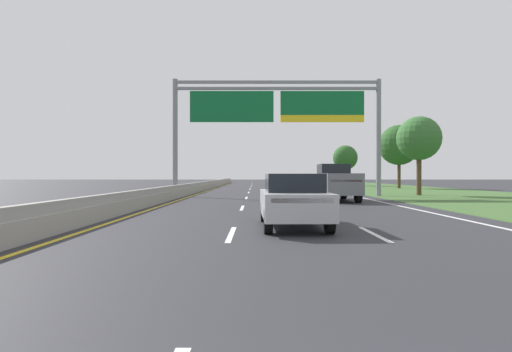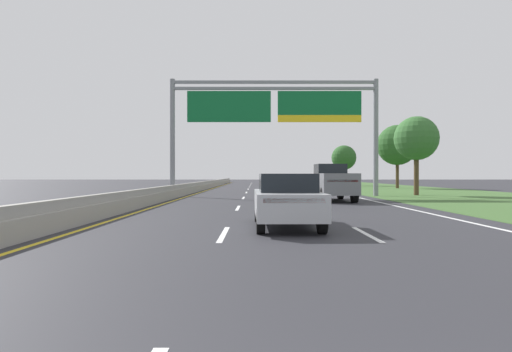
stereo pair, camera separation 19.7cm
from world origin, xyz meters
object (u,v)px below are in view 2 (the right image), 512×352
object	(u,v)px
car_darkgreen_right_lane_sedan	(306,183)
roadside_tree_far	(399,145)
car_silver_centre_lane_sedan	(288,199)
roadside_tree_mid	(418,139)
overhead_sign_gantry	(275,112)
roadside_tree_distant	(345,158)
car_red_right_lane_sedan	(298,181)
pickup_truck_grey	(334,183)

from	to	relation	value
car_darkgreen_right_lane_sedan	roadside_tree_far	world-z (taller)	roadside_tree_far
car_silver_centre_lane_sedan	roadside_tree_mid	world-z (taller)	roadside_tree_mid
overhead_sign_gantry	car_darkgreen_right_lane_sedan	bearing A→B (deg)	71.42
car_silver_centre_lane_sedan	roadside_tree_distant	distance (m)	51.61
car_darkgreen_right_lane_sedan	roadside_tree_far	size ratio (longest dim) A/B	0.62
car_darkgreen_right_lane_sedan	roadside_tree_far	bearing A→B (deg)	-54.71
car_red_right_lane_sedan	roadside_tree_far	bearing A→B (deg)	-81.30
overhead_sign_gantry	pickup_truck_grey	distance (m)	8.10
roadside_tree_mid	roadside_tree_distant	xyz separation A→B (m)	(0.59, 30.14, -0.25)
car_silver_centre_lane_sedan	car_darkgreen_right_lane_sedan	xyz separation A→B (m)	(3.69, 28.50, 0.00)
pickup_truck_grey	roadside_tree_mid	size ratio (longest dim) A/B	0.92
pickup_truck_grey	overhead_sign_gantry	bearing A→B (deg)	29.33
car_red_right_lane_sedan	roadside_tree_far	xyz separation A→B (m)	(11.59, 1.88, 4.11)
pickup_truck_grey	roadside_tree_distant	xyz separation A→B (m)	(8.04, 36.90, 2.92)
pickup_truck_grey	roadside_tree_far	xyz separation A→B (m)	(11.54, 23.90, 3.86)
car_darkgreen_right_lane_sedan	car_silver_centre_lane_sedan	bearing A→B (deg)	170.96
roadside_tree_far	pickup_truck_grey	bearing A→B (deg)	-115.77
car_red_right_lane_sedan	pickup_truck_grey	bearing A→B (deg)	179.62
car_silver_centre_lane_sedan	roadside_tree_mid	bearing A→B (deg)	-30.06
pickup_truck_grey	car_darkgreen_right_lane_sedan	world-z (taller)	pickup_truck_grey
overhead_sign_gantry	pickup_truck_grey	xyz separation A→B (m)	(3.25, -5.50, -4.98)
roadside_tree_far	car_red_right_lane_sedan	bearing A→B (deg)	-170.80
car_red_right_lane_sedan	car_darkgreen_right_lane_sedan	world-z (taller)	same
roadside_tree_mid	roadside_tree_far	xyz separation A→B (m)	(4.09, 17.15, 0.68)
pickup_truck_grey	roadside_tree_mid	bearing A→B (deg)	-49.05
pickup_truck_grey	roadside_tree_distant	bearing A→B (deg)	-13.52
overhead_sign_gantry	car_red_right_lane_sedan	bearing A→B (deg)	79.04
car_red_right_lane_sedan	roadside_tree_mid	size ratio (longest dim) A/B	0.75
pickup_truck_grey	car_red_right_lane_sedan	distance (m)	22.03
car_silver_centre_lane_sedan	roadside_tree_far	world-z (taller)	roadside_tree_far
car_silver_centre_lane_sedan	roadside_tree_far	bearing A→B (deg)	-23.26
car_darkgreen_right_lane_sedan	roadside_tree_mid	world-z (taller)	roadside_tree_mid
roadside_tree_far	roadside_tree_distant	world-z (taller)	roadside_tree_far
pickup_truck_grey	roadside_tree_distant	size ratio (longest dim) A/B	0.94
roadside_tree_mid	roadside_tree_distant	bearing A→B (deg)	88.88
pickup_truck_grey	roadside_tree_distant	distance (m)	37.88
car_silver_centre_lane_sedan	car_darkgreen_right_lane_sedan	bearing A→B (deg)	-8.38
roadside_tree_mid	roadside_tree_far	world-z (taller)	roadside_tree_far
overhead_sign_gantry	roadside_tree_far	xyz separation A→B (m)	(14.79, 18.40, -1.13)
roadside_tree_far	roadside_tree_mid	bearing A→B (deg)	-103.40
overhead_sign_gantry	roadside_tree_distant	bearing A→B (deg)	70.21
car_darkgreen_right_lane_sedan	car_red_right_lane_sedan	bearing A→B (deg)	-1.07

